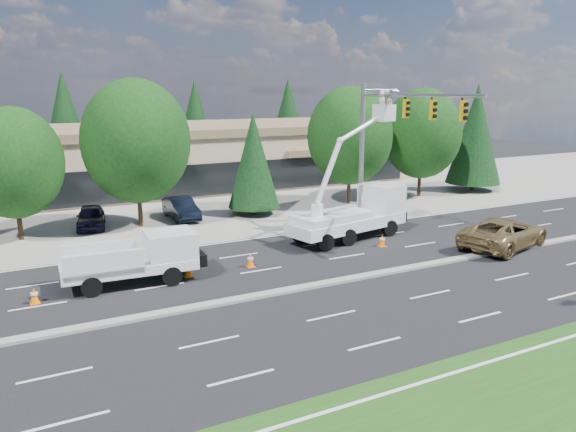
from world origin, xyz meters
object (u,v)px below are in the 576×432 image
utility_pickup (140,263)px  minivan (504,233)px  bucket_truck (358,206)px  signal_mast (383,133)px

utility_pickup → minivan: (19.30, -3.57, -0.07)m
utility_pickup → bucket_truck: bearing=12.8°
bucket_truck → minivan: size_ratio=1.40×
bucket_truck → minivan: bucket_truck is taller
utility_pickup → bucket_truck: bucket_truck is taller
bucket_truck → minivan: bearing=-55.7°
bucket_truck → signal_mast: bearing=6.3°
utility_pickup → minivan: 19.63m
signal_mast → minivan: signal_mast is taller
bucket_truck → utility_pickup: bearing=178.2°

